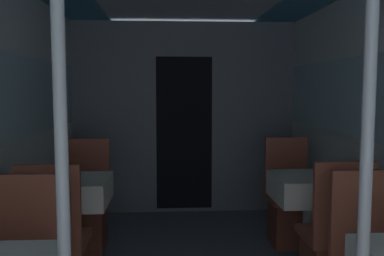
# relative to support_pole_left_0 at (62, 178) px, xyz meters

# --- Properties ---
(bulkhead_far) EXTENTS (2.53, 0.09, 2.19)m
(bulkhead_far) POSITION_rel_support_pole_left_0_xyz_m (0.60, 3.27, -0.01)
(bulkhead_far) COLOR slate
(bulkhead_far) RESTS_ON ground_plane
(support_pole_left_0) EXTENTS (0.05, 0.05, 2.19)m
(support_pole_left_0) POSITION_rel_support_pole_left_0_xyz_m (0.00, 0.00, 0.00)
(support_pole_left_0) COLOR silver
(support_pole_left_0) RESTS_ON ground_plane
(dining_table_left_1) EXTENTS (0.56, 0.56, 0.75)m
(dining_table_left_1) POSITION_rel_support_pole_left_0_xyz_m (-0.33, 1.62, -0.47)
(dining_table_left_1) COLOR #4C4C51
(dining_table_left_1) RESTS_ON ground_plane
(chair_left_far_1) EXTENTS (0.40, 0.40, 0.98)m
(chair_left_far_1) POSITION_rel_support_pole_left_0_xyz_m (-0.33, 2.14, -0.80)
(chair_left_far_1) COLOR brown
(chair_left_far_1) RESTS_ON ground_plane
(support_pole_right_0) EXTENTS (0.05, 0.05, 2.19)m
(support_pole_right_0) POSITION_rel_support_pole_left_0_xyz_m (1.21, 0.00, 0.00)
(support_pole_right_0) COLOR silver
(support_pole_right_0) RESTS_ON ground_plane
(dining_table_right_1) EXTENTS (0.56, 0.56, 0.75)m
(dining_table_right_1) POSITION_rel_support_pole_left_0_xyz_m (1.54, 1.62, -0.47)
(dining_table_right_1) COLOR #4C4C51
(dining_table_right_1) RESTS_ON ground_plane
(chair_right_near_1) EXTENTS (0.40, 0.40, 0.98)m
(chair_right_near_1) POSITION_rel_support_pole_left_0_xyz_m (1.54, 1.11, -0.80)
(chair_right_near_1) COLOR brown
(chair_right_near_1) RESTS_ON ground_plane
(chair_right_far_1) EXTENTS (0.40, 0.40, 0.98)m
(chair_right_far_1) POSITION_rel_support_pole_left_0_xyz_m (1.54, 2.14, -0.80)
(chair_right_far_1) COLOR brown
(chair_right_far_1) RESTS_ON ground_plane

